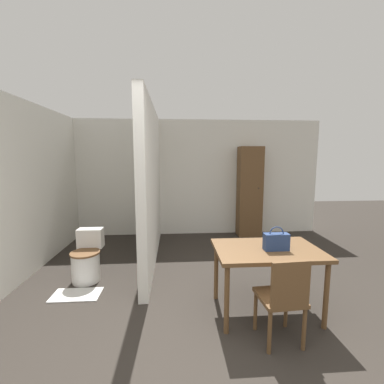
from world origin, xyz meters
TOP-DOWN VIEW (x-y plane):
  - wall_back at (0.00, 4.12)m, footprint 5.78×0.12m
  - wall_left at (-2.45, 2.03)m, footprint 0.12×5.06m
  - partition_wall at (-0.69, 2.67)m, footprint 0.12×2.77m
  - dining_table at (0.67, 1.04)m, footprint 1.11×0.74m
  - wooden_chair at (0.64, 0.55)m, footprint 0.40×0.40m
  - toilet at (-1.54, 1.98)m, footprint 0.39×0.54m
  - handbag at (0.74, 0.99)m, footprint 0.26×0.10m
  - wooden_cabinet at (1.31, 3.86)m, footprint 0.49×0.38m
  - bath_mat at (-1.54, 1.54)m, footprint 0.58×0.32m

SIDE VIEW (x-z plane):
  - bath_mat at x=-1.54m, z-range 0.00..0.01m
  - toilet at x=-1.54m, z-range -0.05..0.62m
  - wooden_chair at x=0.64m, z-range 0.04..0.87m
  - dining_table at x=0.67m, z-range 0.28..1.01m
  - handbag at x=0.74m, z-range 0.70..0.95m
  - wooden_cabinet at x=1.31m, z-range 0.00..1.93m
  - wall_back at x=0.00m, z-range 0.00..2.50m
  - wall_left at x=-2.45m, z-range 0.00..2.50m
  - partition_wall at x=-0.69m, z-range 0.00..2.50m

